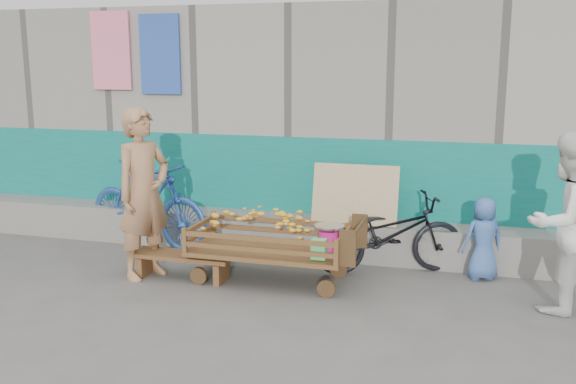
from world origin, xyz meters
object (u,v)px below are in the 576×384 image
(banana_cart, at_px, (267,234))
(woman, at_px, (566,223))
(vendor_man, at_px, (144,194))
(bench, at_px, (183,260))
(child, at_px, (483,238))
(bicycle_dark, at_px, (389,234))
(bicycle_blue, at_px, (147,204))

(banana_cart, distance_m, woman, 2.93)
(vendor_man, bearing_deg, bench, -61.23)
(child, height_order, bicycle_dark, child)
(banana_cart, xyz_separation_m, child, (2.21, 0.71, -0.07))
(bench, xyz_separation_m, vendor_man, (-0.41, -0.04, 0.72))
(bench, distance_m, woman, 3.87)
(bench, bearing_deg, vendor_man, -174.18)
(banana_cart, relative_size, bicycle_blue, 0.97)
(bench, height_order, bicycle_dark, bicycle_dark)
(bench, xyz_separation_m, child, (3.11, 0.89, 0.25))
(bench, relative_size, bicycle_dark, 0.66)
(woman, xyz_separation_m, bicycle_blue, (-4.74, 0.80, -0.29))
(woman, bearing_deg, bicycle_blue, -47.49)
(bench, bearing_deg, child, 15.97)
(vendor_man, height_order, bicycle_blue, vendor_man)
(bicycle_dark, bearing_deg, child, -109.25)
(child, height_order, bicycle_blue, bicycle_blue)
(banana_cart, distance_m, bicycle_blue, 2.00)
(child, distance_m, bicycle_dark, 1.00)
(banana_cart, xyz_separation_m, vendor_man, (-1.31, -0.22, 0.40))
(banana_cart, xyz_separation_m, bench, (-0.90, -0.18, -0.32))
(woman, height_order, bicycle_dark, woman)
(child, xyz_separation_m, bicycle_dark, (-1.00, -0.07, -0.01))
(woman, distance_m, bicycle_blue, 4.82)
(vendor_man, relative_size, child, 2.05)
(vendor_man, distance_m, bicycle_blue, 1.20)
(child, distance_m, bicycle_blue, 4.05)
(bicycle_blue, bearing_deg, woman, -85.42)
(banana_cart, distance_m, child, 2.32)
(bench, height_order, bicycle_blue, bicycle_blue)
(woman, bearing_deg, bicycle_dark, -58.96)
(banana_cart, relative_size, woman, 1.07)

